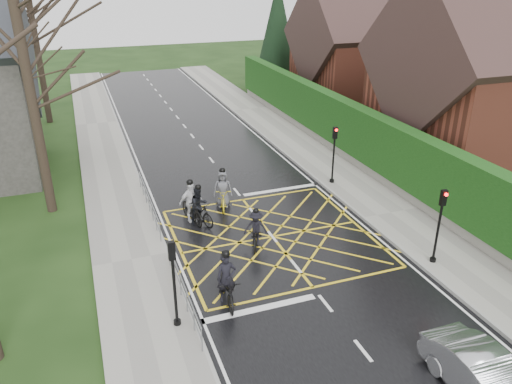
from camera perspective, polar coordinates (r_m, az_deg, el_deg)
ground at (r=21.73m, az=1.88°, el=-5.14°), size 120.00×120.00×0.00m
road at (r=21.73m, az=1.88°, el=-5.12°), size 9.00×80.00×0.01m
sidewalk_right at (r=24.34m, az=15.14°, el=-2.43°), size 3.00×80.00×0.15m
sidewalk_left at (r=20.52m, az=-14.02°, el=-7.62°), size 3.00×80.00×0.15m
stone_wall at (r=29.69m, az=11.57°, el=3.46°), size 0.50×38.00×0.70m
hedge at (r=29.13m, az=11.86°, el=6.68°), size 0.90×38.00×2.80m
house_near at (r=31.26m, az=25.50°, el=11.05°), size 11.80×9.80×11.30m
house_far at (r=42.20m, az=11.95°, el=15.23°), size 9.80×8.80×10.30m
conifer at (r=47.40m, az=2.45°, el=17.44°), size 4.60×4.60×10.00m
tree_near at (r=23.76m, az=-25.32°, el=15.42°), size 9.24×9.24×11.44m
tree_mid at (r=31.72m, az=-26.56°, el=18.26°), size 10.08×10.08×12.48m
tree_far at (r=39.74m, az=-24.19°, el=17.32°), size 8.40×8.40×10.40m
railing_south at (r=17.36m, az=-8.31°, el=-10.78°), size 0.05×5.04×1.03m
railing_north at (r=23.83m, az=-12.18°, el=-0.80°), size 0.05×6.04×1.03m
traffic_light_ne at (r=26.51m, az=8.86°, el=4.14°), size 0.24×0.31×3.21m
traffic_light_se at (r=20.21m, az=20.13°, el=-3.81°), size 0.24×0.31×3.21m
traffic_light_sw at (r=15.99m, az=-9.32°, el=-10.43°), size 0.24×0.31×3.21m
cyclist_rear at (r=17.52m, az=-3.31°, el=-10.64°), size 0.95×2.16×2.04m
cyclist_back at (r=22.63m, az=-6.48°, el=-1.95°), size 1.26×1.97×1.92m
cyclist_mid at (r=20.83m, az=0.03°, el=-4.57°), size 1.28×1.84×1.70m
cyclist_front at (r=22.82m, az=-7.39°, el=-1.64°), size 1.20×2.16×2.09m
cyclist_lead at (r=24.12m, az=-3.76°, el=-0.17°), size 1.27×2.20×2.02m
car at (r=15.40m, az=24.98°, el=-19.06°), size 1.46×4.10×1.35m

